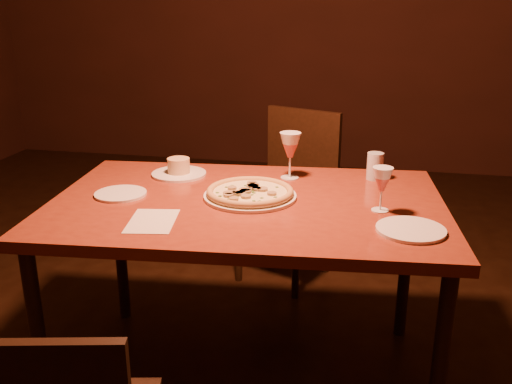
# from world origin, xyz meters

# --- Properties ---
(dining_table) EXTENTS (1.54, 1.06, 0.78)m
(dining_table) POSITION_xyz_m (0.10, 0.26, 0.71)
(dining_table) COLOR maroon
(dining_table) RESTS_ON floor
(chair_far) EXTENTS (0.58, 0.58, 0.93)m
(chair_far) POSITION_xyz_m (0.13, 1.26, 0.52)
(chair_far) COLOR black
(chair_far) RESTS_ON floor
(pizza_plate) EXTENTS (0.35, 0.35, 0.04)m
(pizza_plate) POSITION_xyz_m (0.11, 0.29, 0.80)
(pizza_plate) COLOR white
(pizza_plate) RESTS_ON dining_table
(ramekin_saucer) EXTENTS (0.23, 0.23, 0.07)m
(ramekin_saucer) POSITION_xyz_m (-0.25, 0.51, 0.81)
(ramekin_saucer) COLOR white
(ramekin_saucer) RESTS_ON dining_table
(wine_glass_far) EXTENTS (0.09, 0.09, 0.20)m
(wine_glass_far) POSITION_xyz_m (0.22, 0.56, 0.88)
(wine_glass_far) COLOR #C25451
(wine_glass_far) RESTS_ON dining_table
(wine_glass_right) EXTENTS (0.07, 0.07, 0.16)m
(wine_glass_right) POSITION_xyz_m (0.59, 0.24, 0.86)
(wine_glass_right) COLOR #C25451
(wine_glass_right) RESTS_ON dining_table
(water_tumbler) EXTENTS (0.07, 0.07, 0.11)m
(water_tumbler) POSITION_xyz_m (0.57, 0.62, 0.84)
(water_tumbler) COLOR #B5BFC6
(water_tumbler) RESTS_ON dining_table
(side_plate_left) EXTENTS (0.20, 0.20, 0.01)m
(side_plate_left) POSITION_xyz_m (-0.39, 0.22, 0.79)
(side_plate_left) COLOR white
(side_plate_left) RESTS_ON dining_table
(side_plate_near) EXTENTS (0.23, 0.23, 0.01)m
(side_plate_near) POSITION_xyz_m (0.69, 0.07, 0.79)
(side_plate_near) COLOR white
(side_plate_near) RESTS_ON dining_table
(menu_card) EXTENTS (0.19, 0.25, 0.00)m
(menu_card) POSITION_xyz_m (-0.17, -0.02, 0.78)
(menu_card) COLOR beige
(menu_card) RESTS_ON dining_table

